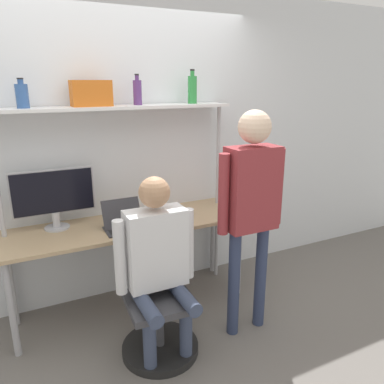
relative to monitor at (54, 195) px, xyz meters
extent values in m
plane|color=slate|center=(0.55, -0.48, -1.06)|extent=(12.00, 12.00, 0.00)
cube|color=silver|center=(0.55, 0.18, 0.29)|extent=(8.00, 0.06, 2.70)
cube|color=tan|center=(0.55, -0.15, -0.29)|extent=(2.01, 0.61, 0.03)
cylinder|color=#A5A5AA|center=(-0.39, -0.40, -0.68)|extent=(0.05, 0.05, 0.75)
cylinder|color=#A5A5AA|center=(1.50, -0.40, -0.68)|extent=(0.05, 0.05, 0.75)
cylinder|color=#A5A5AA|center=(-0.39, 0.09, -0.68)|extent=(0.05, 0.05, 0.75)
cylinder|color=#A5A5AA|center=(1.50, 0.09, -0.68)|extent=(0.05, 0.05, 0.75)
cube|color=white|center=(0.55, 0.00, 0.66)|extent=(1.91, 0.29, 0.02)
cylinder|color=#B2B2B7|center=(-0.38, 0.00, -0.19)|extent=(0.04, 0.04, 1.73)
cylinder|color=#B2B2B7|center=(1.49, 0.00, -0.19)|extent=(0.04, 0.04, 1.73)
cylinder|color=#B7B7BC|center=(0.00, 0.00, -0.27)|extent=(0.20, 0.20, 0.01)
cylinder|color=#B7B7BC|center=(0.00, 0.00, -0.20)|extent=(0.06, 0.06, 0.12)
cube|color=#B7B7BC|center=(0.00, 0.00, 0.03)|extent=(0.63, 0.01, 0.36)
cube|color=black|center=(0.00, 0.00, 0.03)|extent=(0.60, 0.02, 0.34)
cube|color=#333338|center=(0.48, -0.28, -0.27)|extent=(0.31, 0.24, 0.01)
cube|color=black|center=(0.48, -0.30, -0.27)|extent=(0.26, 0.13, 0.00)
cube|color=#333338|center=(0.48, -0.21, -0.16)|extent=(0.31, 0.11, 0.22)
cube|color=black|center=(0.48, -0.21, -0.16)|extent=(0.27, 0.09, 0.19)
cube|color=silver|center=(0.76, -0.25, -0.27)|extent=(0.07, 0.15, 0.01)
cube|color=black|center=(0.76, -0.25, -0.27)|extent=(0.06, 0.13, 0.00)
cylinder|color=black|center=(0.55, -0.82, -1.03)|extent=(0.56, 0.56, 0.06)
cylinder|color=#4C4C51|center=(0.55, -0.82, -0.82)|extent=(0.06, 0.06, 0.35)
cube|color=#3F3F44|center=(0.55, -0.82, -0.63)|extent=(0.49, 0.49, 0.05)
cube|color=#3F3F44|center=(0.56, -0.61, -0.38)|extent=(0.42, 0.06, 0.45)
cylinder|color=#38425B|center=(0.41, -0.99, -0.83)|extent=(0.09, 0.09, 0.46)
cylinder|color=#38425B|center=(0.68, -0.99, -0.83)|extent=(0.09, 0.09, 0.46)
cylinder|color=#38425B|center=(0.41, -0.96, -0.56)|extent=(0.10, 0.38, 0.10)
cylinder|color=#38425B|center=(0.68, -0.96, -0.56)|extent=(0.10, 0.38, 0.10)
cube|color=silver|center=(0.55, -0.79, -0.24)|extent=(0.41, 0.20, 0.55)
cylinder|color=silver|center=(0.30, -0.79, -0.25)|extent=(0.08, 0.08, 0.52)
cylinder|color=silver|center=(0.80, -0.79, -0.25)|extent=(0.08, 0.08, 0.52)
sphere|color=tan|center=(0.55, -0.79, 0.16)|extent=(0.21, 0.21, 0.21)
cylinder|color=#2D3856|center=(1.15, -0.86, -0.62)|extent=(0.09, 0.09, 0.87)
cylinder|color=#2D3856|center=(1.40, -0.86, -0.62)|extent=(0.09, 0.09, 0.87)
cube|color=maroon|center=(1.27, -0.86, 0.12)|extent=(0.38, 0.20, 0.61)
cylinder|color=maroon|center=(1.04, -0.86, 0.10)|extent=(0.08, 0.08, 0.58)
cylinder|color=maroon|center=(1.51, -0.86, 0.10)|extent=(0.08, 0.08, 0.58)
sphere|color=beige|center=(1.27, -0.86, 0.56)|extent=(0.23, 0.23, 0.23)
cylinder|color=#335999|center=(-0.14, 0.00, 0.76)|extent=(0.09, 0.09, 0.17)
cylinder|color=#335999|center=(-0.14, 0.00, 0.86)|extent=(0.04, 0.04, 0.03)
cylinder|color=black|center=(-0.14, 0.00, 0.88)|extent=(0.04, 0.04, 0.01)
cylinder|color=#2D8C3F|center=(1.22, 0.00, 0.79)|extent=(0.08, 0.08, 0.23)
cylinder|color=#2D8C3F|center=(1.22, 0.00, 0.92)|extent=(0.04, 0.04, 0.04)
cylinder|color=black|center=(1.22, 0.00, 0.95)|extent=(0.04, 0.04, 0.01)
cylinder|color=#593372|center=(0.72, 0.00, 0.77)|extent=(0.07, 0.07, 0.19)
cylinder|color=#593372|center=(0.72, 0.00, 0.89)|extent=(0.03, 0.03, 0.04)
cylinder|color=black|center=(0.72, 0.00, 0.91)|extent=(0.03, 0.03, 0.01)
cube|color=#D1661E|center=(0.35, 0.00, 0.77)|extent=(0.30, 0.18, 0.20)
camera|label=1|loc=(-0.26, -3.00, 0.86)|focal=35.00mm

